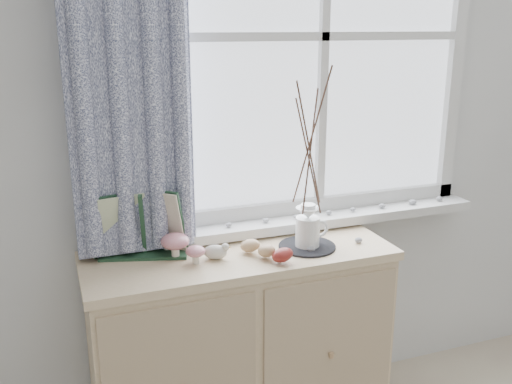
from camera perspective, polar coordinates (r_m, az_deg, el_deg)
sideboard at (r=2.41m, az=-1.54°, el=-15.40°), size 1.20×0.45×0.85m
botanical_book at (r=2.15m, az=-11.19°, el=-3.33°), size 0.40×0.23×0.26m
toadstool_cluster at (r=2.14m, az=-7.60°, el=-5.22°), size 0.15×0.16×0.10m
wooden_eggs at (r=2.15m, az=1.02°, el=-5.85°), size 0.14×0.18×0.08m
songbird_figurine at (r=2.15m, az=-4.08°, el=-5.93°), size 0.13×0.09×0.06m
crocheted_doily at (r=2.27m, az=5.13°, el=-5.44°), size 0.23×0.23×0.01m
twig_pitcher at (r=2.15m, az=5.41°, el=4.75°), size 0.29×0.29×0.72m
sideboard_pebbles at (r=2.32m, az=5.53°, el=-4.75°), size 0.33×0.23×0.02m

